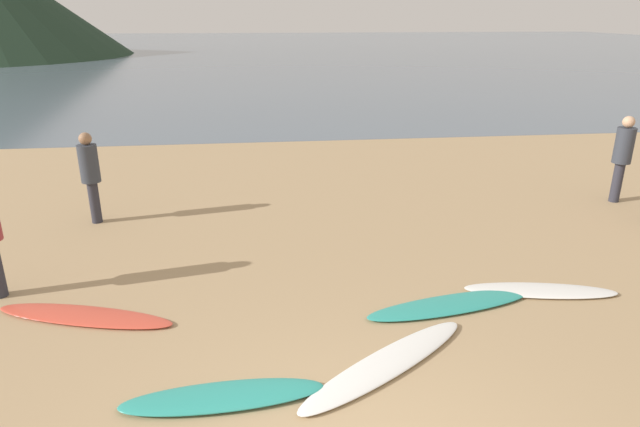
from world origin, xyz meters
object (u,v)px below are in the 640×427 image
surfboard_1 (84,316)px  surfboard_4 (451,305)px  person_2 (623,152)px  person_3 (90,171)px  surfboard_2 (223,397)px  surfboard_5 (540,290)px  surfboard_3 (387,363)px

surfboard_1 → surfboard_4: (4.84, -0.29, 0.00)m
surfboard_1 → surfboard_4: surfboard_4 is taller
person_2 → person_3: bearing=-52.0°
surfboard_2 → person_3: 6.13m
surfboard_4 → surfboard_5: size_ratio=1.14×
surfboard_3 → person_3: person_3 is taller
surfboard_2 → surfboard_3: bearing=8.8°
person_2 → person_3: person_2 is taller
surfboard_4 → surfboard_3: bearing=-144.9°
surfboard_1 → surfboard_5: (6.24, -0.06, 0.00)m
surfboard_3 → surfboard_1: bearing=123.5°
surfboard_4 → person_2: size_ratio=1.35×
surfboard_3 → surfboard_4: (1.16, 1.19, -0.00)m
person_3 → surfboard_1: bearing=-153.1°
surfboard_2 → surfboard_3: size_ratio=0.81×
surfboard_3 → person_2: bearing=5.2°
surfboard_3 → surfboard_5: size_ratio=1.21×
surfboard_1 → surfboard_5: 6.24m
surfboard_5 → person_3: person_3 is taller
surfboard_3 → surfboard_2: bearing=157.1°
surfboard_1 → surfboard_2: (1.87, -1.85, 0.02)m
surfboard_3 → surfboard_4: bearing=11.1°
surfboard_2 → person_2: 9.64m
surfboard_3 → person_3: size_ratio=1.50×
surfboard_1 → person_2: person_2 is taller
surfboard_2 → surfboard_4: surfboard_2 is taller
surfboard_2 → person_3: bearing=112.8°
surfboard_2 → surfboard_3: surfboard_2 is taller
surfboard_2 → person_2: bearing=31.7°
surfboard_3 → surfboard_5: (2.57, 1.43, -0.00)m
person_3 → surfboard_4: bearing=-109.6°
surfboard_2 → surfboard_3: 1.84m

